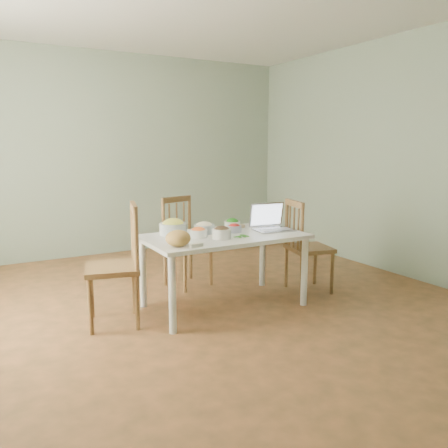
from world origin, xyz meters
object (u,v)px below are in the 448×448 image
chair_left (112,265)px  bowl_squash (173,227)px  dining_table (224,271)px  laptop (274,218)px  chair_right (309,246)px  bread_boule (178,238)px  chair_far (188,242)px

chair_left → bowl_squash: bearing=117.9°
dining_table → laptop: laptop is taller
chair_right → bread_boule: bearing=110.3°
dining_table → laptop: size_ratio=3.99×
chair_far → bread_boule: chair_far is taller
dining_table → chair_far: (-0.03, 0.74, 0.13)m
bread_boule → chair_left: bearing=145.3°
dining_table → bread_boule: bread_boule is taller
dining_table → bowl_squash: bearing=149.6°
laptop → chair_far: bearing=129.9°
chair_right → chair_far: bearing=65.4°
bread_boule → chair_far: bearing=61.5°
chair_far → chair_left: (-0.99, -0.66, 0.04)m
chair_right → laptop: (-0.47, -0.03, 0.33)m
chair_left → chair_far: bearing=137.9°
dining_table → chair_far: bearing=92.0°
chair_left → laptop: size_ratio=2.79×
laptop → bowl_squash: bearing=168.2°
chair_far → chair_left: bearing=-161.4°
chair_right → bowl_squash: chair_right is taller
bread_boule → bowl_squash: bearing=71.6°
laptop → bread_boule: bearing=-164.9°
chair_right → bread_boule: (-1.54, -0.20, 0.27)m
chair_far → chair_right: same height
chair_left → bowl_squash: size_ratio=4.06×
chair_right → bread_boule: chair_right is taller
chair_far → bowl_squash: 0.69m
dining_table → chair_far: 0.75m
chair_far → bowl_squash: bearing=-141.3°
chair_left → bread_boule: (0.46, -0.32, 0.24)m
bowl_squash → laptop: size_ratio=0.69×
dining_table → chair_left: bearing=175.1°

